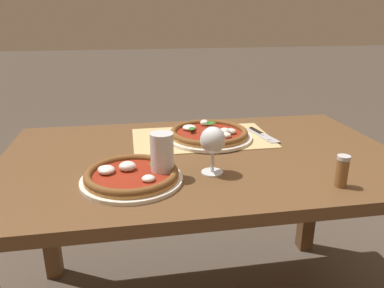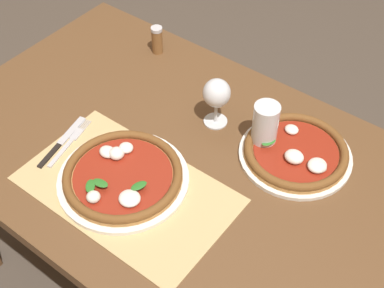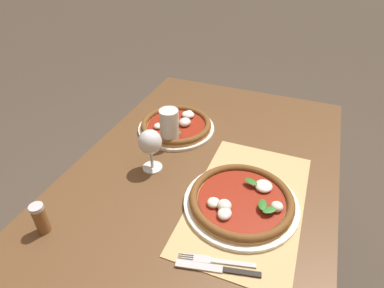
% 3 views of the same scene
% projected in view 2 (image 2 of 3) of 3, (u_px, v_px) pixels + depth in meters
% --- Properties ---
extents(ground_plane, '(24.00, 24.00, 0.00)m').
position_uv_depth(ground_plane, '(183.00, 287.00, 2.02)').
color(ground_plane, '#473D33').
extents(dining_table, '(1.43, 0.88, 0.74)m').
position_uv_depth(dining_table, '(180.00, 179.00, 1.55)').
color(dining_table, brown).
rests_on(dining_table, ground).
extents(paper_placemat, '(0.56, 0.33, 0.00)m').
position_uv_depth(paper_placemat, '(127.00, 189.00, 1.40)').
color(paper_placemat, tan).
rests_on(paper_placemat, dining_table).
extents(pizza_near, '(0.35, 0.35, 0.05)m').
position_uv_depth(pizza_near, '(123.00, 176.00, 1.40)').
color(pizza_near, silver).
rests_on(pizza_near, paper_placemat).
extents(pizza_far, '(0.31, 0.31, 0.05)m').
position_uv_depth(pizza_far, '(296.00, 152.00, 1.46)').
color(pizza_far, silver).
rests_on(pizza_far, dining_table).
extents(wine_glass, '(0.08, 0.08, 0.16)m').
position_uv_depth(wine_glass, '(216.00, 95.00, 1.50)').
color(wine_glass, silver).
rests_on(wine_glass, dining_table).
extents(pint_glass, '(0.07, 0.07, 0.15)m').
position_uv_depth(pint_glass, '(265.00, 127.00, 1.46)').
color(pint_glass, silver).
rests_on(pint_glass, dining_table).
extents(fork, '(0.06, 0.20, 0.00)m').
position_uv_depth(fork, '(70.00, 142.00, 1.51)').
color(fork, '#B7B7BC').
rests_on(fork, paper_placemat).
extents(knife, '(0.06, 0.21, 0.01)m').
position_uv_depth(knife, '(62.00, 141.00, 1.51)').
color(knife, black).
rests_on(knife, paper_placemat).
extents(pepper_shaker, '(0.04, 0.04, 0.10)m').
position_uv_depth(pepper_shaker, '(157.00, 40.00, 1.77)').
color(pepper_shaker, brown).
rests_on(pepper_shaker, dining_table).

